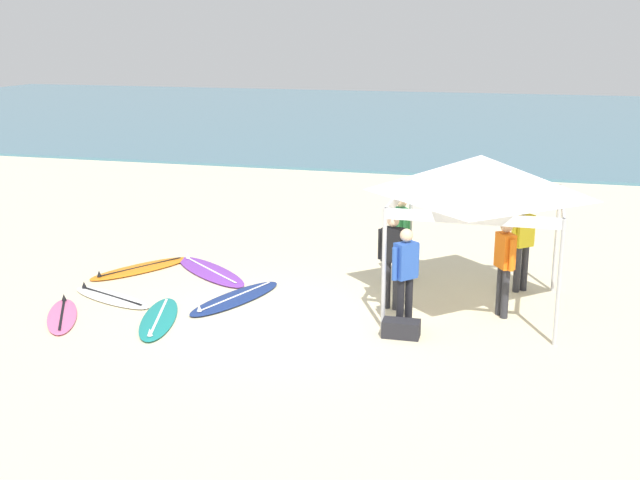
# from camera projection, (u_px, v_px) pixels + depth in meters

# --- Properties ---
(ground_plane) EXTENTS (80.00, 80.00, 0.00)m
(ground_plane) POSITION_uv_depth(u_px,v_px,m) (285.00, 319.00, 13.53)
(ground_plane) COLOR beige
(sea) EXTENTS (80.00, 36.00, 0.10)m
(sea) POSITION_uv_depth(u_px,v_px,m) (463.00, 118.00, 43.57)
(sea) COLOR teal
(sea) RESTS_ON ground
(canopy_tent) EXTENTS (2.87, 2.87, 2.75)m
(canopy_tent) POSITION_uv_depth(u_px,v_px,m) (480.00, 176.00, 13.41)
(canopy_tent) COLOR #B7B7BC
(canopy_tent) RESTS_ON ground
(surfboard_teal) EXTENTS (1.17, 2.17, 0.19)m
(surfboard_teal) POSITION_uv_depth(u_px,v_px,m) (159.00, 319.00, 13.42)
(surfboard_teal) COLOR #19847F
(surfboard_teal) RESTS_ON ground
(surfboard_navy) EXTENTS (1.37, 2.42, 0.19)m
(surfboard_navy) POSITION_uv_depth(u_px,v_px,m) (235.00, 298.00, 14.45)
(surfboard_navy) COLOR navy
(surfboard_navy) RESTS_ON ground
(surfboard_white) EXTENTS (2.02, 1.22, 0.19)m
(surfboard_white) POSITION_uv_depth(u_px,v_px,m) (111.00, 297.00, 14.49)
(surfboard_white) COLOR white
(surfboard_white) RESTS_ON ground
(surfboard_orange) EXTENTS (1.70, 2.29, 0.19)m
(surfboard_orange) POSITION_uv_depth(u_px,v_px,m) (140.00, 268.00, 16.25)
(surfboard_orange) COLOR orange
(surfboard_orange) RESTS_ON ground
(surfboard_pink) EXTENTS (1.33, 1.81, 0.19)m
(surfboard_pink) POSITION_uv_depth(u_px,v_px,m) (62.00, 316.00, 13.56)
(surfboard_pink) COLOR pink
(surfboard_pink) RESTS_ON ground
(surfboard_purple) EXTENTS (2.38, 2.14, 0.19)m
(surfboard_purple) POSITION_uv_depth(u_px,v_px,m) (210.00, 271.00, 16.06)
(surfboard_purple) COLOR purple
(surfboard_purple) RESTS_ON ground
(person_blue) EXTENTS (0.40, 0.44, 1.71)m
(person_blue) POSITION_uv_depth(u_px,v_px,m) (405.00, 272.00, 12.82)
(person_blue) COLOR black
(person_blue) RESTS_ON ground
(person_yellow) EXTENTS (0.43, 0.41, 1.71)m
(person_yellow) POSITION_uv_depth(u_px,v_px,m) (523.00, 241.00, 14.71)
(person_yellow) COLOR #2D2D33
(person_yellow) RESTS_ON ground
(person_orange) EXTENTS (0.37, 0.48, 1.71)m
(person_orange) POSITION_uv_depth(u_px,v_px,m) (505.00, 261.00, 13.39)
(person_orange) COLOR #2D2D33
(person_orange) RESTS_ON ground
(person_green) EXTENTS (0.37, 0.49, 1.71)m
(person_green) POSITION_uv_depth(u_px,v_px,m) (401.00, 233.00, 15.28)
(person_green) COLOR #383842
(person_green) RESTS_ON ground
(person_black) EXTENTS (0.54, 0.29, 1.71)m
(person_black) POSITION_uv_depth(u_px,v_px,m) (392.00, 255.00, 13.76)
(person_black) COLOR #2D2D33
(person_black) RESTS_ON ground
(gear_bag_near_tent) EXTENTS (0.61, 0.33, 0.28)m
(gear_bag_near_tent) POSITION_uv_depth(u_px,v_px,m) (401.00, 329.00, 12.69)
(gear_bag_near_tent) COLOR #232328
(gear_bag_near_tent) RESTS_ON ground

